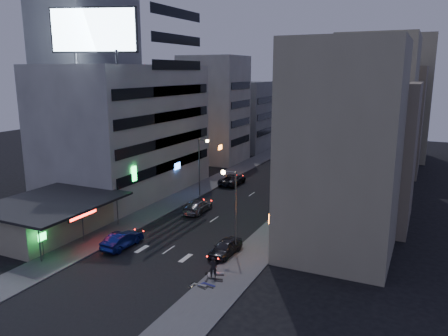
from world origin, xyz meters
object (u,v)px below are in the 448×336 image
Objects in this scene: scooter_black_a at (208,282)px; scooter_silver_a at (207,280)px; parked_car_right_far at (299,186)px; road_car_silver at (198,206)px; scooter_black_b at (223,272)px; scooter_silver_b at (224,266)px; person at (213,267)px; parked_car_right_near at (225,248)px; scooter_blue at (216,280)px; parked_car_left at (232,179)px; parked_car_right_mid at (282,195)px; road_car_blue at (122,240)px.

scooter_silver_a is (-0.25, 0.21, 0.02)m from scooter_black_a.
road_car_silver reaches higher than parked_car_right_far.
scooter_silver_b is (-0.45, 1.08, -0.00)m from scooter_black_b.
road_car_silver is at bearing -83.66° from person.
parked_car_right_near is 2.38× the size of scooter_blue.
parked_car_right_far is 31.41m from scooter_blue.
person reaches higher than scooter_black_b.
scooter_black_b is at bearing 112.72° from parked_car_left.
parked_car_right_far is 2.73× the size of scooter_blue.
parked_car_right_mid is at bearing 13.80° from scooter_blue.
parked_car_left reaches higher than scooter_blue.
road_car_blue is at bearing 61.59° from scooter_silver_b.
scooter_black_a is 0.33m from scooter_silver_a.
parked_car_left is 3.21× the size of scooter_silver_a.
road_car_blue reaches higher than parked_car_right_mid.
scooter_black_a is at bearing -77.86° from parked_car_right_mid.
parked_car_right_mid is at bearing -111.95° from person.
road_car_blue reaches higher than parked_car_right_near.
parked_car_left reaches higher than road_car_silver.
scooter_black_a is at bearing 162.47° from road_car_blue.
scooter_silver_b is at bearing -77.19° from parked_car_right_mid.
person is at bearing 30.11° from scooter_black_a.
scooter_blue is (2.93, -26.08, 0.01)m from parked_car_right_mid.
scooter_blue is 2.47m from scooter_silver_b.
road_car_silver is (-8.67, 10.34, -0.01)m from parked_car_right_near.
parked_car_right_far is (0.90, 5.26, 0.07)m from parked_car_right_mid.
road_car_blue is 2.38× the size of scooter_silver_b.
scooter_silver_a is (1.34, -31.63, -0.08)m from parked_car_right_far.
person is (11.41, -29.32, 0.22)m from parked_car_left.
road_car_silver reaches higher than parked_car_right_mid.
parked_car_right_near is 0.93× the size of road_car_blue.
parked_car_right_far is 2.86× the size of person.
parked_car_right_near is at bearing 25.85° from scooter_blue.
scooter_silver_a is at bearing 110.49° from parked_car_left.
parked_car_left is 3.22× the size of person.
parked_car_right_near is at bearing 9.59° from scooter_black_b.
scooter_black_b reaches higher than scooter_black_a.
parked_car_left is at bearing 22.23° from scooter_silver_a.
road_car_silver is 19.48m from scooter_silver_a.
parked_car_right_near is 2.49× the size of scooter_silver_a.
parked_car_right_far is at bearing -108.84° from road_car_blue.
parked_car_right_mid is 0.80× the size of road_car_silver.
scooter_black_b is at bearing -91.78° from parked_car_right_far.
parked_car_right_mid is 5.34m from parked_car_right_far.
road_car_blue is (-10.09, -27.92, 0.05)m from parked_car_right_far.
scooter_silver_b is (0.26, 2.72, 0.07)m from scooter_silver_a.
scooter_blue is at bearing 165.58° from scooter_black_b.
scooter_black_a is at bearing 156.37° from scooter_silver_b.
scooter_black_b is at bearing -21.78° from scooter_silver_a.
person is at bearing 170.43° from road_car_blue.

